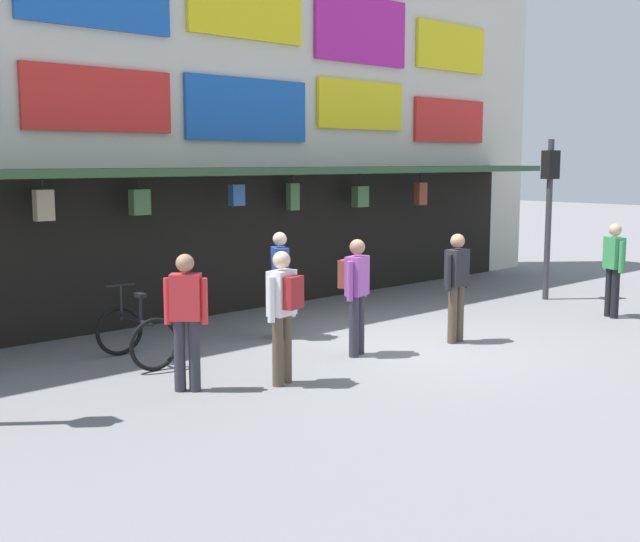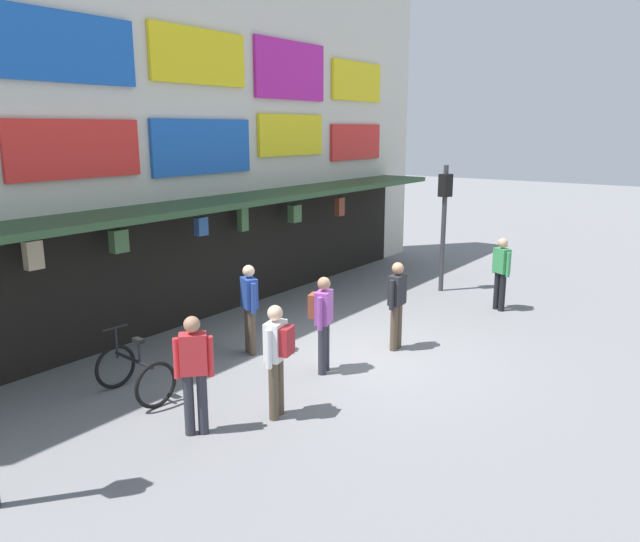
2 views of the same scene
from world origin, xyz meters
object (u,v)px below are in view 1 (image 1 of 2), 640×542
(pedestrian_in_white, at_px, (283,307))
(pedestrian_in_blue, at_px, (186,314))
(bicycle_parked, at_px, (136,335))
(traffic_light_far, at_px, (549,193))
(pedestrian_in_green, at_px, (280,279))
(pedestrian_in_red, at_px, (457,282))
(pedestrian_in_purple, at_px, (355,288))
(pedestrian_in_yellow, at_px, (614,265))

(pedestrian_in_white, distance_m, pedestrian_in_blue, 1.19)
(bicycle_parked, distance_m, pedestrian_in_white, 2.43)
(traffic_light_far, distance_m, pedestrian_in_green, 6.41)
(pedestrian_in_red, height_order, pedestrian_in_purple, same)
(pedestrian_in_purple, height_order, pedestrian_in_white, same)
(traffic_light_far, relative_size, pedestrian_in_purple, 1.90)
(traffic_light_far, relative_size, pedestrian_in_red, 1.90)
(bicycle_parked, relative_size, pedestrian_in_yellow, 0.72)
(pedestrian_in_white, relative_size, pedestrian_in_green, 1.00)
(traffic_light_far, height_order, pedestrian_in_green, traffic_light_far)
(pedestrian_in_yellow, bearing_deg, pedestrian_in_white, 174.61)
(bicycle_parked, height_order, pedestrian_in_purple, pedestrian_in_purple)
(bicycle_parked, distance_m, pedestrian_in_yellow, 8.43)
(pedestrian_in_red, xyz_separation_m, pedestrian_in_blue, (-4.51, 0.58, 0.00))
(traffic_light_far, bearing_deg, pedestrian_in_blue, -176.31)
(bicycle_parked, xyz_separation_m, pedestrian_in_green, (2.47, -0.15, 0.55))
(pedestrian_in_purple, bearing_deg, pedestrian_in_yellow, -11.86)
(pedestrian_in_green, relative_size, pedestrian_in_blue, 1.00)
(pedestrian_in_blue, bearing_deg, bicycle_parked, 81.15)
(traffic_light_far, distance_m, pedestrian_in_purple, 6.33)
(traffic_light_far, height_order, pedestrian_in_white, traffic_light_far)
(pedestrian_in_white, bearing_deg, pedestrian_in_red, -0.06)
(bicycle_parked, relative_size, pedestrian_in_blue, 0.72)
(pedestrian_in_purple, xyz_separation_m, pedestrian_in_green, (-0.05, 1.61, -0.04))
(traffic_light_far, height_order, pedestrian_in_red, traffic_light_far)
(traffic_light_far, height_order, pedestrian_in_yellow, traffic_light_far)
(pedestrian_in_red, relative_size, pedestrian_in_green, 1.00)
(traffic_light_far, height_order, bicycle_parked, traffic_light_far)
(pedestrian_in_purple, bearing_deg, pedestrian_in_red, -14.96)
(pedestrian_in_purple, relative_size, pedestrian_in_green, 1.00)
(traffic_light_far, relative_size, pedestrian_in_green, 1.90)
(pedestrian_in_red, relative_size, pedestrian_in_white, 1.00)
(pedestrian_in_green, bearing_deg, pedestrian_in_yellow, -26.78)
(pedestrian_in_green, bearing_deg, traffic_light_far, -8.31)
(pedestrian_in_blue, xyz_separation_m, pedestrian_in_yellow, (8.16, -1.25, 0.00))
(pedestrian_in_purple, relative_size, pedestrian_in_blue, 1.00)
(pedestrian_in_green, relative_size, pedestrian_in_yellow, 1.00)
(pedestrian_in_white, height_order, pedestrian_in_green, same)
(pedestrian_in_blue, distance_m, pedestrian_in_yellow, 8.25)
(pedestrian_in_purple, distance_m, pedestrian_in_green, 1.61)
(pedestrian_in_red, height_order, pedestrian_in_green, same)
(pedestrian_in_purple, bearing_deg, bicycle_parked, 145.01)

